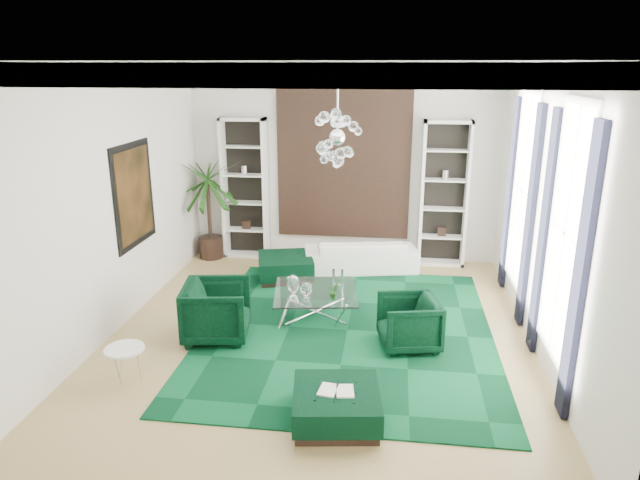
# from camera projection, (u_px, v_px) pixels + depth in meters

# --- Properties ---
(floor) EXTENTS (6.00, 7.00, 0.02)m
(floor) POSITION_uv_depth(u_px,v_px,m) (320.00, 333.00, 8.39)
(floor) COLOR tan
(floor) RESTS_ON ground
(ceiling) EXTENTS (6.00, 7.00, 0.02)m
(ceiling) POSITION_uv_depth(u_px,v_px,m) (320.00, 61.00, 7.26)
(ceiling) COLOR white
(ceiling) RESTS_ON ground
(wall_back) EXTENTS (6.00, 0.02, 3.80)m
(wall_back) POSITION_uv_depth(u_px,v_px,m) (344.00, 164.00, 11.15)
(wall_back) COLOR silver
(wall_back) RESTS_ON ground
(wall_front) EXTENTS (6.00, 0.02, 3.80)m
(wall_front) POSITION_uv_depth(u_px,v_px,m) (263.00, 312.00, 4.50)
(wall_front) COLOR silver
(wall_front) RESTS_ON ground
(wall_left) EXTENTS (0.02, 7.00, 3.80)m
(wall_left) POSITION_uv_depth(u_px,v_px,m) (113.00, 200.00, 8.20)
(wall_left) COLOR silver
(wall_left) RESTS_ON ground
(wall_right) EXTENTS (0.02, 7.00, 3.80)m
(wall_right) POSITION_uv_depth(u_px,v_px,m) (548.00, 214.00, 7.45)
(wall_right) COLOR silver
(wall_right) RESTS_ON ground
(crown_molding) EXTENTS (6.00, 7.00, 0.18)m
(crown_molding) POSITION_uv_depth(u_px,v_px,m) (320.00, 70.00, 7.30)
(crown_molding) COLOR white
(crown_molding) RESTS_ON ceiling
(ceiling_medallion) EXTENTS (0.90, 0.90, 0.05)m
(ceiling_medallion) POSITION_uv_depth(u_px,v_px,m) (323.00, 65.00, 7.56)
(ceiling_medallion) COLOR white
(ceiling_medallion) RESTS_ON ceiling
(tapestry) EXTENTS (2.50, 0.06, 2.80)m
(tapestry) POSITION_uv_depth(u_px,v_px,m) (343.00, 165.00, 11.10)
(tapestry) COLOR black
(tapestry) RESTS_ON wall_back
(shelving_left) EXTENTS (0.90, 0.38, 2.80)m
(shelving_left) POSITION_uv_depth(u_px,v_px,m) (245.00, 189.00, 11.35)
(shelving_left) COLOR white
(shelving_left) RESTS_ON floor
(shelving_right) EXTENTS (0.90, 0.38, 2.80)m
(shelving_right) POSITION_uv_depth(u_px,v_px,m) (444.00, 194.00, 10.87)
(shelving_right) COLOR white
(shelving_right) RESTS_ON floor
(painting) EXTENTS (0.04, 1.30, 1.60)m
(painting) POSITION_uv_depth(u_px,v_px,m) (135.00, 195.00, 8.78)
(painting) COLOR black
(painting) RESTS_ON wall_left
(window_near) EXTENTS (0.03, 1.10, 2.90)m
(window_near) POSITION_uv_depth(u_px,v_px,m) (566.00, 233.00, 6.60)
(window_near) COLOR white
(window_near) RESTS_ON wall_right
(curtain_near_a) EXTENTS (0.07, 0.30, 3.25)m
(curtain_near_a) POSITION_uv_depth(u_px,v_px,m) (580.00, 277.00, 5.94)
(curtain_near_a) COLOR black
(curtain_near_a) RESTS_ON floor
(curtain_near_b) EXTENTS (0.07, 0.30, 3.25)m
(curtain_near_b) POSITION_uv_depth(u_px,v_px,m) (544.00, 235.00, 7.42)
(curtain_near_b) COLOR black
(curtain_near_b) RESTS_ON floor
(window_far) EXTENTS (0.03, 1.10, 2.90)m
(window_far) POSITION_uv_depth(u_px,v_px,m) (523.00, 190.00, 8.87)
(window_far) COLOR white
(window_far) RESTS_ON wall_right
(curtain_far_a) EXTENTS (0.07, 0.30, 3.25)m
(curtain_far_a) POSITION_uv_depth(u_px,v_px,m) (530.00, 218.00, 8.21)
(curtain_far_a) COLOR black
(curtain_far_a) RESTS_ON floor
(curtain_far_b) EXTENTS (0.07, 0.30, 3.25)m
(curtain_far_b) POSITION_uv_depth(u_px,v_px,m) (510.00, 195.00, 9.69)
(curtain_far_b) COLOR black
(curtain_far_b) RESTS_ON floor
(rug) EXTENTS (4.20, 5.00, 0.02)m
(rug) POSITION_uv_depth(u_px,v_px,m) (347.00, 330.00, 8.42)
(rug) COLOR #033018
(rug) RESTS_ON floor
(sofa) EXTENTS (2.24, 1.24, 0.62)m
(sofa) POSITION_uv_depth(u_px,v_px,m) (361.00, 255.00, 10.84)
(sofa) COLOR white
(sofa) RESTS_ON floor
(armchair_left) EXTENTS (1.05, 1.03, 0.84)m
(armchair_left) POSITION_uv_depth(u_px,v_px,m) (217.00, 311.00, 8.10)
(armchair_left) COLOR black
(armchair_left) RESTS_ON floor
(armchair_right) EXTENTS (0.94, 0.93, 0.73)m
(armchair_right) POSITION_uv_depth(u_px,v_px,m) (409.00, 323.00, 7.86)
(armchair_right) COLOR black
(armchair_right) RESTS_ON floor
(coffee_table) EXTENTS (1.41, 1.41, 0.43)m
(coffee_table) POSITION_uv_depth(u_px,v_px,m) (316.00, 304.00, 8.85)
(coffee_table) COLOR white
(coffee_table) RESTS_ON floor
(ottoman_side) EXTENTS (1.18, 1.18, 0.43)m
(ottoman_side) POSITION_uv_depth(u_px,v_px,m) (286.00, 268.00, 10.41)
(ottoman_side) COLOR black
(ottoman_side) RESTS_ON floor
(ottoman_front) EXTENTS (1.06, 1.06, 0.38)m
(ottoman_front) POSITION_uv_depth(u_px,v_px,m) (336.00, 406.00, 6.25)
(ottoman_front) COLOR black
(ottoman_front) RESTS_ON floor
(book) EXTENTS (0.39, 0.26, 0.03)m
(book) POSITION_uv_depth(u_px,v_px,m) (336.00, 390.00, 6.19)
(book) COLOR white
(book) RESTS_ON ottoman_front
(side_table) EXTENTS (0.59, 0.59, 0.46)m
(side_table) POSITION_uv_depth(u_px,v_px,m) (126.00, 366.00, 6.99)
(side_table) COLOR white
(side_table) RESTS_ON floor
(palm) EXTENTS (1.86, 1.86, 2.62)m
(palm) POSITION_uv_depth(u_px,v_px,m) (208.00, 195.00, 11.27)
(palm) COLOR #1A4613
(palm) RESTS_ON floor
(chandelier) EXTENTS (0.92, 0.92, 0.78)m
(chandelier) POSITION_uv_depth(u_px,v_px,m) (337.00, 138.00, 7.52)
(chandelier) COLOR white
(chandelier) RESTS_ON ceiling
(table_plant) EXTENTS (0.16, 0.14, 0.23)m
(table_plant) POSITION_uv_depth(u_px,v_px,m) (334.00, 291.00, 8.47)
(table_plant) COLOR #1A4613
(table_plant) RESTS_ON coffee_table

